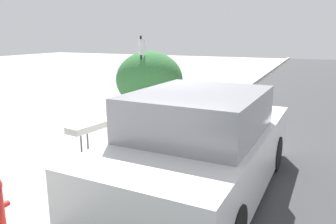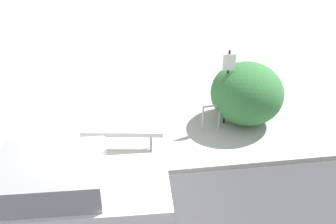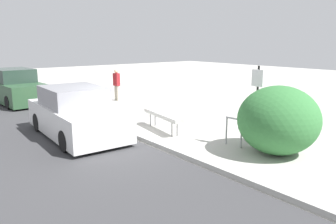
{
  "view_description": "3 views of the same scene",
  "coord_description": "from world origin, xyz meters",
  "px_view_note": "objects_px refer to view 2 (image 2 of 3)",
  "views": [
    {
      "loc": [
        -5.59,
        -2.77,
        2.31
      ],
      "look_at": [
        0.66,
        0.08,
        0.7
      ],
      "focal_mm": 35.0,
      "sensor_mm": 36.0,
      "label": 1
    },
    {
      "loc": [
        0.13,
        -7.2,
        5.89
      ],
      "look_at": [
        1.35,
        1.62,
        0.78
      ],
      "focal_mm": 40.0,
      "sensor_mm": 36.0,
      "label": 2
    },
    {
      "loc": [
        8.48,
        -5.34,
        2.92
      ],
      "look_at": [
        1.29,
        0.4,
        0.95
      ],
      "focal_mm": 35.0,
      "sensor_mm": 36.0,
      "label": 3
    }
  ],
  "objects_px": {
    "parked_car_near": "(62,197)",
    "bench": "(122,132)",
    "sign_post": "(227,81)",
    "bike_rack": "(211,115)"
  },
  "relations": [
    {
      "from": "bench",
      "to": "sign_post",
      "type": "bearing_deg",
      "value": 25.54
    },
    {
      "from": "bike_rack",
      "to": "parked_car_near",
      "type": "xyz_separation_m",
      "value": [
        -3.83,
        -3.07,
        0.19
      ]
    },
    {
      "from": "bike_rack",
      "to": "sign_post",
      "type": "distance_m",
      "value": 1.06
    },
    {
      "from": "bike_rack",
      "to": "sign_post",
      "type": "relative_size",
      "value": 0.36
    },
    {
      "from": "bench",
      "to": "sign_post",
      "type": "height_order",
      "value": "sign_post"
    },
    {
      "from": "bike_rack",
      "to": "sign_post",
      "type": "height_order",
      "value": "sign_post"
    },
    {
      "from": "bike_rack",
      "to": "parked_car_near",
      "type": "height_order",
      "value": "parked_car_near"
    },
    {
      "from": "parked_car_near",
      "to": "bench",
      "type": "bearing_deg",
      "value": 65.14
    },
    {
      "from": "bench",
      "to": "bike_rack",
      "type": "distance_m",
      "value": 2.62
    },
    {
      "from": "sign_post",
      "to": "parked_car_near",
      "type": "height_order",
      "value": "sign_post"
    }
  ]
}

